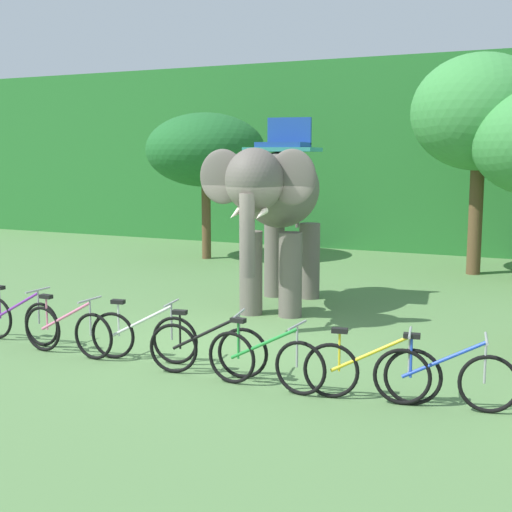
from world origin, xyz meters
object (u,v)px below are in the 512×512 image
(bike_green, at_px, (265,360))
(elephant, at_px, (278,198))
(bike_pink, at_px, (67,330))
(bike_white, at_px, (143,336))
(bike_black, at_px, (207,348))
(bike_blue, at_px, (444,378))
(bike_yellow, at_px, (371,371))
(tree_far_right, at_px, (206,150))
(bike_purple, at_px, (18,319))
(tree_far_left, at_px, (480,113))

(bike_green, bearing_deg, elephant, 111.25)
(bike_pink, distance_m, bike_white, 1.25)
(bike_black, height_order, bike_blue, same)
(elephant, xyz_separation_m, bike_white, (-0.40, -4.09, -1.82))
(bike_green, distance_m, bike_yellow, 1.38)
(bike_pink, bearing_deg, bike_yellow, -0.23)
(elephant, xyz_separation_m, bike_black, (0.79, -4.29, -1.82))
(bike_green, bearing_deg, bike_blue, 6.38)
(tree_far_right, height_order, bike_blue, tree_far_right)
(bike_yellow, xyz_separation_m, bike_blue, (0.87, 0.12, 0.00))
(bike_white, bearing_deg, bike_purple, 179.38)
(bike_pink, relative_size, bike_white, 1.01)
(bike_pink, distance_m, bike_yellow, 4.74)
(tree_far_right, relative_size, bike_green, 2.47)
(tree_far_right, distance_m, bike_yellow, 12.71)
(bike_pink, height_order, bike_green, same)
(tree_far_left, xyz_separation_m, bike_blue, (1.05, -10.12, -3.67))
(elephant, height_order, bike_green, elephant)
(tree_far_left, distance_m, bike_purple, 12.08)
(tree_far_left, xyz_separation_m, bike_purple, (-5.77, -9.97, -3.67))
(tree_far_right, relative_size, elephant, 1.00)
(tree_far_left, distance_m, bike_yellow, 10.87)
(tree_far_left, height_order, bike_black, tree_far_left)
(bike_green, bearing_deg, tree_far_right, 122.69)
(bike_yellow, bearing_deg, bike_purple, 177.43)
(bike_green, bearing_deg, bike_black, 169.53)
(bike_white, xyz_separation_m, bike_black, (1.19, -0.20, 0.00))
(tree_far_right, xyz_separation_m, bike_purple, (1.75, -9.46, -2.77))
(elephant, distance_m, bike_white, 4.50)
(bike_pink, relative_size, bike_yellow, 1.01)
(elephant, relative_size, bike_green, 2.48)
(bike_purple, xyz_separation_m, bike_blue, (6.82, -0.15, 0.00))
(bike_pink, height_order, bike_yellow, same)
(elephant, distance_m, bike_black, 4.73)
(bike_black, xyz_separation_m, bike_green, (0.95, -0.18, 0.00))
(bike_green, xyz_separation_m, bike_blue, (2.24, 0.25, 0.00))
(bike_white, bearing_deg, bike_green, -9.94)
(bike_green, relative_size, bike_blue, 1.01)
(bike_white, bearing_deg, bike_black, -9.53)
(tree_far_right, height_order, bike_green, tree_far_right)
(bike_purple, xyz_separation_m, bike_yellow, (5.95, -0.27, 0.00))
(bike_pink, bearing_deg, bike_black, 0.54)
(elephant, height_order, bike_blue, elephant)
(tree_far_left, bearing_deg, bike_pink, -114.03)
(tree_far_right, relative_size, bike_white, 2.49)
(tree_far_right, bearing_deg, bike_blue, -48.27)
(bike_purple, bearing_deg, bike_pink, -11.57)
(tree_far_left, bearing_deg, bike_blue, -84.07)
(bike_green, bearing_deg, bike_pink, 177.41)
(bike_black, bearing_deg, bike_purple, 176.44)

